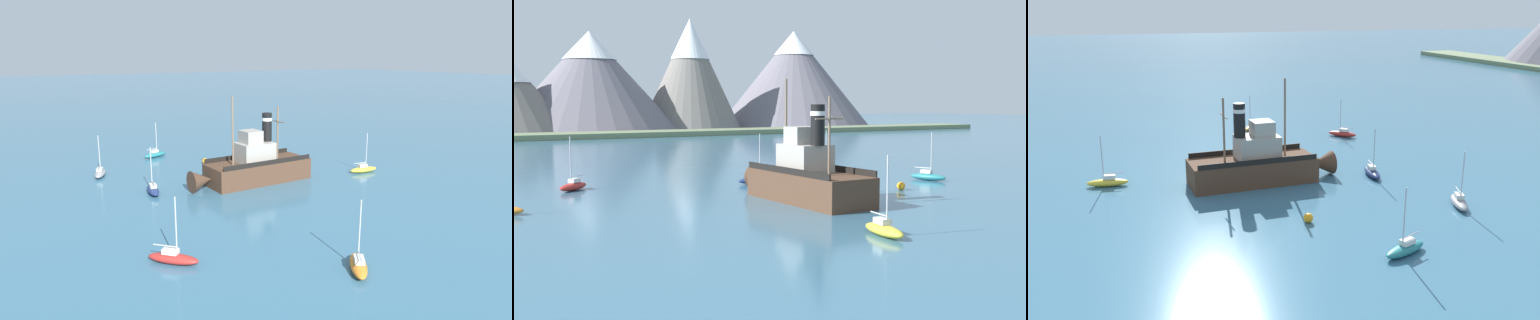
% 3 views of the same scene
% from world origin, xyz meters
% --- Properties ---
extents(ground_plane, '(600.00, 600.00, 0.00)m').
position_xyz_m(ground_plane, '(0.00, 0.00, 0.00)').
color(ground_plane, '#38667F').
extents(old_tugboat, '(4.76, 14.49, 9.90)m').
position_xyz_m(old_tugboat, '(-0.79, 0.21, 1.83)').
color(old_tugboat, '#4C3323').
rests_on(old_tugboat, ground).
extents(sailboat_navy, '(3.93, 1.71, 4.90)m').
position_xyz_m(sailboat_navy, '(1.05, 11.46, 0.43)').
color(sailboat_navy, navy).
rests_on(sailboat_navy, ground).
extents(sailboat_red, '(3.53, 3.39, 4.90)m').
position_xyz_m(sailboat_red, '(-15.53, 15.79, 0.43)').
color(sailboat_red, '#B22823').
rests_on(sailboat_red, ground).
extents(sailboat_orange, '(3.70, 3.17, 4.90)m').
position_xyz_m(sailboat_orange, '(-23.14, 5.58, 0.43)').
color(sailboat_orange, orange).
rests_on(sailboat_orange, ground).
extents(sailboat_grey, '(3.93, 2.46, 4.90)m').
position_xyz_m(sailboat_grey, '(11.02, 14.48, 0.43)').
color(sailboat_grey, gray).
rests_on(sailboat_grey, ground).
extents(sailboat_teal, '(2.39, 3.94, 4.90)m').
position_xyz_m(sailboat_teal, '(17.65, 5.30, 0.43)').
color(sailboat_teal, '#23757A').
rests_on(sailboat_teal, ground).
extents(sailboat_yellow, '(1.58, 3.91, 4.90)m').
position_xyz_m(sailboat_yellow, '(-4.15, -13.65, 0.43)').
color(sailboat_yellow, gold).
rests_on(sailboat_yellow, ground).
extents(mooring_buoy, '(0.77, 0.77, 0.77)m').
position_xyz_m(mooring_buoy, '(10.25, 1.06, 0.38)').
color(mooring_buoy, orange).
rests_on(mooring_buoy, ground).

